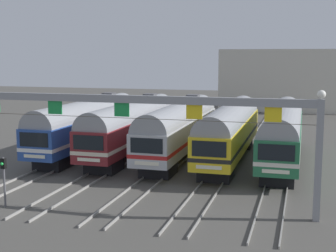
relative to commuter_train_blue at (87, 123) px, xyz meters
name	(u,v)px	position (x,y,z in m)	size (l,w,h in m)	color
ground_plane	(180,158)	(8.56, 0.00, -2.69)	(160.00, 160.00, 0.00)	#4C4944
track_bed	(215,128)	(8.56, 17.00, -2.61)	(18.63, 70.00, 0.15)	gray
commuter_train_blue	(87,123)	(0.00, 0.00, 0.00)	(2.88, 18.06, 5.05)	#284C9E
commuter_train_maroon	(132,125)	(4.28, 0.00, 0.00)	(2.88, 18.06, 5.05)	maroon
commuter_train_stainless	(180,127)	(8.56, 0.00, 0.00)	(2.88, 18.06, 5.05)	#B2B5BA
commuter_train_yellow	(230,129)	(12.84, 0.00, 0.00)	(2.88, 18.06, 4.77)	gold
commuter_train_green	(283,131)	(17.12, 0.00, 0.00)	(2.88, 18.06, 4.77)	#236B42
catenary_gantry	(122,116)	(8.56, -13.50, 2.58)	(22.36, 0.44, 6.97)	gray
yard_signal_mast	(4,172)	(2.14, -15.85, -0.65)	(0.28, 0.35, 2.92)	#59595E
maintenance_building	(283,80)	(15.21, 40.70, 2.13)	(19.17, 10.00, 9.63)	beige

